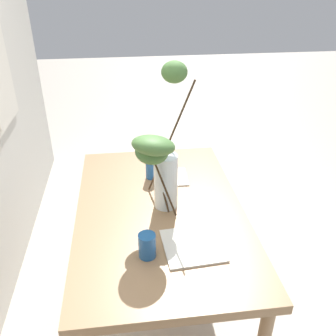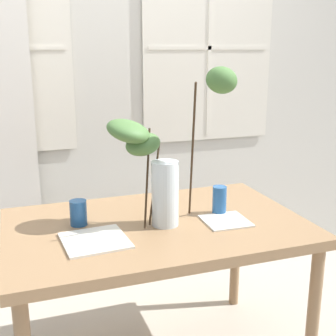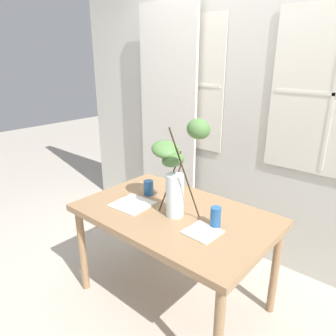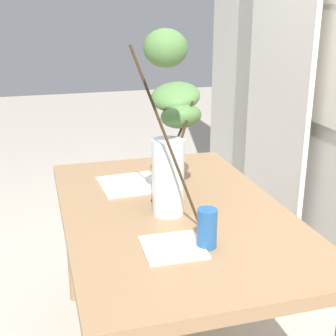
{
  "view_description": "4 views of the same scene",
  "coord_description": "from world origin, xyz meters",
  "px_view_note": "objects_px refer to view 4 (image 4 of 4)",
  "views": [
    {
      "loc": [
        -1.56,
        0.16,
        1.9
      ],
      "look_at": [
        0.11,
        -0.06,
        0.95
      ],
      "focal_mm": 38.98,
      "sensor_mm": 36.0,
      "label": 1
    },
    {
      "loc": [
        -0.6,
        -1.88,
        1.55
      ],
      "look_at": [
        0.06,
        0.02,
        1.01
      ],
      "focal_mm": 48.47,
      "sensor_mm": 36.0,
      "label": 2
    },
    {
      "loc": [
        1.26,
        -1.53,
        1.8
      ],
      "look_at": [
        -0.05,
        -0.01,
        1.08
      ],
      "focal_mm": 33.36,
      "sensor_mm": 36.0,
      "label": 3
    },
    {
      "loc": [
        1.68,
        -0.5,
        1.55
      ],
      "look_at": [
        -0.02,
        -0.02,
        0.93
      ],
      "focal_mm": 51.12,
      "sensor_mm": 36.0,
      "label": 4
    }
  ],
  "objects_px": {
    "drinking_glass_blue_left": "(172,166)",
    "plate_square_right": "(173,247)",
    "vase_with_branches": "(172,131)",
    "drinking_glass_blue_right": "(207,228)",
    "plate_square_left": "(130,184)",
    "dining_table": "(174,227)"
  },
  "relations": [
    {
      "from": "dining_table",
      "to": "plate_square_right",
      "type": "xyz_separation_m",
      "value": [
        0.31,
        -0.1,
        0.08
      ]
    },
    {
      "from": "vase_with_branches",
      "to": "dining_table",
      "type": "bearing_deg",
      "value": 136.87
    },
    {
      "from": "vase_with_branches",
      "to": "plate_square_right",
      "type": "relative_size",
      "value": 3.59
    },
    {
      "from": "dining_table",
      "to": "plate_square_left",
      "type": "xyz_separation_m",
      "value": [
        -0.31,
        -0.12,
        0.08
      ]
    },
    {
      "from": "dining_table",
      "to": "drinking_glass_blue_left",
      "type": "relative_size",
      "value": 11.74
    },
    {
      "from": "dining_table",
      "to": "drinking_glass_blue_left",
      "type": "height_order",
      "value": "drinking_glass_blue_left"
    },
    {
      "from": "drinking_glass_blue_left",
      "to": "plate_square_left",
      "type": "bearing_deg",
      "value": -80.57
    },
    {
      "from": "vase_with_branches",
      "to": "drinking_glass_blue_left",
      "type": "xyz_separation_m",
      "value": [
        -0.36,
        0.11,
        -0.27
      ]
    },
    {
      "from": "drinking_glass_blue_left",
      "to": "plate_square_right",
      "type": "height_order",
      "value": "drinking_glass_blue_left"
    },
    {
      "from": "plate_square_right",
      "to": "drinking_glass_blue_right",
      "type": "bearing_deg",
      "value": 80.03
    },
    {
      "from": "vase_with_branches",
      "to": "drinking_glass_blue_left",
      "type": "height_order",
      "value": "vase_with_branches"
    },
    {
      "from": "plate_square_left",
      "to": "plate_square_right",
      "type": "bearing_deg",
      "value": 1.97
    },
    {
      "from": "vase_with_branches",
      "to": "drinking_glass_blue_right",
      "type": "height_order",
      "value": "vase_with_branches"
    },
    {
      "from": "plate_square_left",
      "to": "dining_table",
      "type": "bearing_deg",
      "value": 20.76
    },
    {
      "from": "dining_table",
      "to": "plate_square_right",
      "type": "relative_size",
      "value": 6.76
    },
    {
      "from": "dining_table",
      "to": "plate_square_left",
      "type": "relative_size",
      "value": 5.19
    },
    {
      "from": "vase_with_branches",
      "to": "plate_square_left",
      "type": "height_order",
      "value": "vase_with_branches"
    },
    {
      "from": "drinking_glass_blue_left",
      "to": "plate_square_left",
      "type": "height_order",
      "value": "drinking_glass_blue_left"
    },
    {
      "from": "vase_with_branches",
      "to": "plate_square_right",
      "type": "bearing_deg",
      "value": -15.48
    },
    {
      "from": "drinking_glass_blue_right",
      "to": "plate_square_right",
      "type": "xyz_separation_m",
      "value": [
        -0.02,
        -0.11,
        -0.06
      ]
    },
    {
      "from": "dining_table",
      "to": "plate_square_right",
      "type": "height_order",
      "value": "plate_square_right"
    },
    {
      "from": "drinking_glass_blue_right",
      "to": "plate_square_left",
      "type": "xyz_separation_m",
      "value": [
        -0.64,
        -0.13,
        -0.06
      ]
    }
  ]
}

